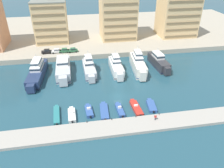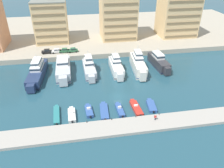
% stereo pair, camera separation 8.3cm
% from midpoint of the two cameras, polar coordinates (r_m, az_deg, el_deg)
% --- Properties ---
extents(ground_plane, '(400.00, 400.00, 0.00)m').
position_cam_midpoint_polar(ground_plane, '(67.04, 1.65, -3.04)').
color(ground_plane, '#234C5B').
extents(quay_promenade, '(180.00, 70.00, 2.03)m').
position_cam_midpoint_polar(quay_promenade, '(123.72, -4.11, 13.67)').
color(quay_promenade, '#ADA38E').
rests_on(quay_promenade, ground).
extents(pier_dock, '(120.00, 5.79, 0.80)m').
position_cam_midpoint_polar(pier_dock, '(55.66, 4.55, -10.88)').
color(pier_dock, '#A8A399').
rests_on(pier_dock, ground).
extents(yacht_navy_far_left, '(5.80, 21.35, 7.82)m').
position_cam_midpoint_polar(yacht_navy_far_left, '(80.34, -18.94, 3.06)').
color(yacht_navy_far_left, navy).
rests_on(yacht_navy_far_left, ground).
extents(yacht_silver_left, '(5.16, 19.24, 7.04)m').
position_cam_midpoint_polar(yacht_silver_left, '(80.38, -12.56, 4.07)').
color(yacht_silver_left, silver).
rests_on(yacht_silver_left, ground).
extents(yacht_silver_mid_left, '(4.36, 15.84, 8.03)m').
position_cam_midpoint_polar(yacht_silver_mid_left, '(79.20, -5.95, 4.30)').
color(yacht_silver_mid_left, silver).
rests_on(yacht_silver_mid_left, ground).
extents(yacht_white_center_left, '(3.81, 15.90, 7.81)m').
position_cam_midpoint_polar(yacht_white_center_left, '(79.84, 1.13, 4.70)').
color(yacht_white_center_left, white).
rests_on(yacht_white_center_left, ground).
extents(yacht_ivory_center, '(5.13, 18.38, 8.73)m').
position_cam_midpoint_polar(yacht_ivory_center, '(81.31, 6.86, 5.28)').
color(yacht_ivory_center, silver).
rests_on(yacht_ivory_center, ground).
extents(yacht_charcoal_center_right, '(4.70, 16.23, 6.88)m').
position_cam_midpoint_polar(yacht_charcoal_center_right, '(85.51, 12.17, 5.73)').
color(yacht_charcoal_center_right, '#333338').
rests_on(yacht_charcoal_center_right, ground).
extents(motorboat_teal_far_left, '(1.94, 8.38, 0.89)m').
position_cam_midpoint_polar(motorboat_teal_far_left, '(60.58, -14.24, -7.83)').
color(motorboat_teal_far_left, teal).
rests_on(motorboat_teal_far_left, ground).
extents(motorboat_white_left, '(2.09, 6.49, 1.55)m').
position_cam_midpoint_polar(motorboat_white_left, '(59.55, -10.42, -7.94)').
color(motorboat_white_left, white).
rests_on(motorboat_white_left, ground).
extents(motorboat_blue_mid_left, '(2.16, 5.98, 1.52)m').
position_cam_midpoint_polar(motorboat_blue_mid_left, '(60.32, -6.03, -7.00)').
color(motorboat_blue_mid_left, '#33569E').
rests_on(motorboat_blue_mid_left, ground).
extents(motorboat_blue_center_left, '(2.59, 8.05, 0.80)m').
position_cam_midpoint_polar(motorboat_blue_center_left, '(60.27, -2.02, -7.06)').
color(motorboat_blue_center_left, '#33569E').
rests_on(motorboat_blue_center_left, ground).
extents(motorboat_blue_center, '(1.87, 6.63, 1.45)m').
position_cam_midpoint_polar(motorboat_blue_center, '(60.50, 2.08, -6.75)').
color(motorboat_blue_center, '#33569E').
rests_on(motorboat_blue_center, ground).
extents(motorboat_red_center_right, '(2.40, 7.87, 1.22)m').
position_cam_midpoint_polar(motorboat_red_center_right, '(61.65, 6.36, -6.18)').
color(motorboat_red_center_right, red).
rests_on(motorboat_red_center_right, ground).
extents(motorboat_blue_mid_right, '(2.71, 6.47, 0.87)m').
position_cam_midpoint_polar(motorboat_blue_mid_right, '(63.02, 10.27, -5.62)').
color(motorboat_blue_mid_right, '#33569E').
rests_on(motorboat_blue_mid_right, ground).
extents(car_black_far_left, '(4.15, 2.01, 1.80)m').
position_cam_midpoint_polar(car_black_far_left, '(94.57, -16.63, 8.22)').
color(car_black_far_left, black).
rests_on(car_black_far_left, quay_promenade).
extents(car_white_left, '(4.19, 2.11, 1.80)m').
position_cam_midpoint_polar(car_white_left, '(94.08, -14.26, 8.45)').
color(car_white_left, white).
rests_on(car_white_left, quay_promenade).
extents(car_green_mid_left, '(4.12, 1.96, 1.80)m').
position_cam_midpoint_polar(car_green_mid_left, '(93.76, -12.28, 8.62)').
color(car_green_mid_left, '#2D6642').
rests_on(car_green_mid_left, quay_promenade).
extents(car_green_center_left, '(4.25, 2.24, 1.80)m').
position_cam_midpoint_polar(car_green_center_left, '(93.44, -10.17, 8.77)').
color(car_green_center_left, '#2D6642').
rests_on(car_green_center_left, quay_promenade).
extents(apartment_block_left, '(14.62, 14.85, 20.45)m').
position_cam_midpoint_polar(apartment_block_left, '(106.82, -15.59, 15.65)').
color(apartment_block_left, '#E0BC84').
rests_on(apartment_block_left, quay_promenade).
extents(apartment_block_mid_left, '(16.38, 14.16, 27.17)m').
position_cam_midpoint_polar(apartment_block_mid_left, '(106.56, 1.60, 18.53)').
color(apartment_block_mid_left, '#E0BC84').
rests_on(apartment_block_mid_left, quay_promenade).
extents(apartment_block_center_left, '(17.75, 14.25, 24.38)m').
position_cam_midpoint_polar(apartment_block_center_left, '(115.34, 16.87, 17.54)').
color(apartment_block_center_left, '#E0BC84').
rests_on(apartment_block_center_left, quay_promenade).
extents(pedestrian_near_edge, '(0.61, 0.38, 1.67)m').
position_cam_midpoint_polar(pedestrian_near_edge, '(57.07, 11.30, -8.43)').
color(pedestrian_near_edge, '#282D3D').
rests_on(pedestrian_near_edge, pier_dock).
extents(bollard_west, '(0.20, 0.20, 0.61)m').
position_cam_midpoint_polar(bollard_west, '(56.03, -6.59, -9.69)').
color(bollard_west, '#2D2D33').
rests_on(bollard_west, pier_dock).
extents(bollard_west_mid, '(0.20, 0.20, 0.61)m').
position_cam_midpoint_polar(bollard_west_mid, '(56.48, -0.07, -9.06)').
color(bollard_west_mid, '#2D2D33').
rests_on(bollard_west_mid, pier_dock).
extents(bollard_east_mid, '(0.20, 0.20, 0.61)m').
position_cam_midpoint_polar(bollard_east_mid, '(57.63, 6.25, -8.33)').
color(bollard_east_mid, '#2D2D33').
rests_on(bollard_east_mid, pier_dock).
extents(bollard_east, '(0.20, 0.20, 0.61)m').
position_cam_midpoint_polar(bollard_east, '(59.45, 12.22, -7.54)').
color(bollard_east, '#2D2D33').
rests_on(bollard_east, pier_dock).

